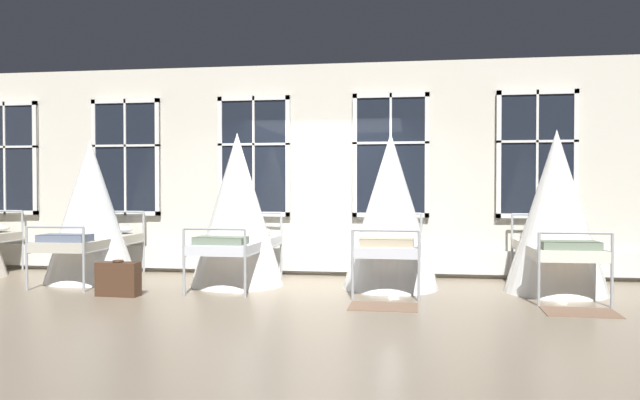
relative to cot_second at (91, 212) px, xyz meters
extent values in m
plane|color=gray|center=(3.36, -0.27, -1.03)|extent=(30.46, 30.46, 0.00)
cube|color=beige|center=(3.36, 1.17, 0.66)|extent=(16.23, 0.10, 3.38)
cube|color=black|center=(-2.16, 1.06, 0.88)|extent=(1.20, 0.02, 1.95)
cube|color=silver|center=(-2.16, 1.06, -0.06)|extent=(1.20, 0.06, 0.07)
cube|color=silver|center=(-2.16, 1.06, 1.82)|extent=(1.20, 0.06, 0.07)
cube|color=silver|center=(-1.60, 1.06, 0.88)|extent=(0.07, 0.06, 1.95)
cube|color=silver|center=(-2.16, 1.06, 0.88)|extent=(0.04, 0.06, 1.95)
cube|color=silver|center=(-2.16, 1.06, 1.07)|extent=(1.20, 0.06, 0.04)
cube|color=black|center=(0.05, 1.06, 0.88)|extent=(1.20, 0.02, 1.95)
cube|color=silver|center=(0.05, 1.06, -0.06)|extent=(1.20, 0.06, 0.07)
cube|color=silver|center=(0.05, 1.06, 1.82)|extent=(1.20, 0.06, 0.07)
cube|color=silver|center=(-0.52, 1.06, 0.88)|extent=(0.07, 0.06, 1.95)
cube|color=silver|center=(0.61, 1.06, 0.88)|extent=(0.07, 0.06, 1.95)
cube|color=silver|center=(0.05, 1.06, 0.88)|extent=(0.04, 0.06, 1.95)
cube|color=silver|center=(0.05, 1.06, 1.07)|extent=(1.20, 0.06, 0.04)
cube|color=black|center=(2.25, 1.06, 0.88)|extent=(1.20, 0.02, 1.95)
cube|color=silver|center=(2.25, 1.06, -0.06)|extent=(1.20, 0.06, 0.07)
cube|color=silver|center=(2.25, 1.06, 1.82)|extent=(1.20, 0.06, 0.07)
cube|color=silver|center=(1.69, 1.06, 0.88)|extent=(0.07, 0.06, 1.95)
cube|color=silver|center=(2.82, 1.06, 0.88)|extent=(0.07, 0.06, 1.95)
cube|color=silver|center=(2.25, 1.06, 0.88)|extent=(0.04, 0.06, 1.95)
cube|color=silver|center=(2.25, 1.06, 1.07)|extent=(1.20, 0.06, 0.04)
cube|color=black|center=(4.46, 1.06, 0.88)|extent=(1.20, 0.02, 1.95)
cube|color=silver|center=(4.46, 1.06, -0.06)|extent=(1.20, 0.06, 0.07)
cube|color=silver|center=(4.46, 1.06, 1.82)|extent=(1.20, 0.06, 0.07)
cube|color=silver|center=(3.90, 1.06, 0.88)|extent=(0.07, 0.06, 1.95)
cube|color=silver|center=(5.02, 1.06, 0.88)|extent=(0.07, 0.06, 1.95)
cube|color=silver|center=(4.46, 1.06, 0.88)|extent=(0.04, 0.06, 1.95)
cube|color=silver|center=(4.46, 1.06, 1.07)|extent=(1.20, 0.06, 0.04)
cube|color=black|center=(6.67, 1.06, 0.88)|extent=(1.20, 0.02, 1.95)
cube|color=silver|center=(6.67, 1.06, -0.06)|extent=(1.20, 0.06, 0.07)
cube|color=silver|center=(6.67, 1.06, 1.82)|extent=(1.20, 0.06, 0.07)
cube|color=silver|center=(6.10, 1.06, 0.88)|extent=(0.07, 0.06, 1.95)
cube|color=silver|center=(7.23, 1.06, 0.88)|extent=(0.07, 0.06, 1.95)
cube|color=silver|center=(6.67, 1.06, 0.88)|extent=(0.04, 0.06, 1.95)
cube|color=silver|center=(6.67, 1.06, 1.07)|extent=(1.20, 0.06, 0.04)
cube|color=silver|center=(3.36, 1.04, -0.78)|extent=(11.63, 0.10, 0.36)
cylinder|color=#9EA3A8|center=(-1.80, 0.99, -0.53)|extent=(0.04, 0.04, 1.00)
cylinder|color=#9EA3A8|center=(-2.21, 0.98, -0.03)|extent=(0.82, 0.05, 0.03)
cylinder|color=#9EA3A8|center=(-0.43, 0.97, -0.53)|extent=(0.04, 0.04, 1.00)
cylinder|color=#9EA3A8|center=(0.39, 0.99, -0.53)|extent=(0.04, 0.04, 1.00)
cylinder|color=#9EA3A8|center=(-0.39, -0.99, -0.60)|extent=(0.04, 0.04, 0.87)
cylinder|color=#9EA3A8|center=(0.43, -0.97, -0.60)|extent=(0.04, 0.04, 0.87)
cylinder|color=#9EA3A8|center=(-0.41, -0.01, -0.52)|extent=(0.07, 1.96, 0.03)
cylinder|color=#9EA3A8|center=(0.41, 0.01, -0.52)|extent=(0.07, 1.96, 0.03)
cylinder|color=#9EA3A8|center=(-0.02, 0.98, -0.03)|extent=(0.82, 0.05, 0.03)
cylinder|color=#9EA3A8|center=(0.02, -0.98, -0.16)|extent=(0.82, 0.05, 0.03)
cube|color=#B7B2A3|center=(0.00, 0.00, -0.45)|extent=(0.88, 2.00, 0.14)
ellipsoid|color=silver|center=(-0.01, 0.74, -0.31)|extent=(0.64, 0.41, 0.14)
cube|color=slate|center=(0.01, -0.72, -0.33)|extent=(0.69, 0.37, 0.10)
cone|color=white|center=(0.00, 0.00, 0.03)|extent=(1.34, 1.34, 2.13)
cylinder|color=#9EA3A8|center=(1.91, 0.93, -0.53)|extent=(0.04, 0.04, 1.00)
cylinder|color=#9EA3A8|center=(2.74, 0.91, -0.53)|extent=(0.04, 0.04, 1.00)
cylinder|color=#9EA3A8|center=(1.86, -1.03, -0.60)|extent=(0.04, 0.04, 0.87)
cylinder|color=#9EA3A8|center=(2.69, -1.06, -0.60)|extent=(0.04, 0.04, 0.87)
cylinder|color=#9EA3A8|center=(1.89, -0.05, -0.52)|extent=(0.08, 1.96, 0.03)
cylinder|color=#9EA3A8|center=(2.71, -0.08, -0.52)|extent=(0.08, 1.96, 0.03)
cylinder|color=#9EA3A8|center=(2.33, 0.92, -0.03)|extent=(0.82, 0.05, 0.03)
cylinder|color=#9EA3A8|center=(2.27, -1.04, -0.16)|extent=(0.82, 0.05, 0.03)
cube|color=silver|center=(2.30, -0.06, -0.45)|extent=(0.90, 2.00, 0.14)
ellipsoid|color=beige|center=(2.32, 0.68, -0.31)|extent=(0.64, 0.42, 0.14)
cube|color=slate|center=(2.28, -0.78, -0.33)|extent=(0.69, 0.38, 0.10)
cone|color=white|center=(2.30, -0.06, 0.06)|extent=(1.34, 1.34, 2.20)
cylinder|color=#9EA3A8|center=(4.11, 0.98, -0.53)|extent=(0.04, 0.04, 1.00)
cylinder|color=#9EA3A8|center=(4.94, 0.96, -0.53)|extent=(0.04, 0.04, 1.00)
cylinder|color=#9EA3A8|center=(4.06, -0.98, -0.60)|extent=(0.04, 0.04, 0.87)
cylinder|color=#9EA3A8|center=(4.88, -1.00, -0.60)|extent=(0.04, 0.04, 0.87)
cylinder|color=#9EA3A8|center=(4.09, 0.00, -0.52)|extent=(0.09, 1.96, 0.03)
cylinder|color=#9EA3A8|center=(4.91, -0.02, -0.52)|extent=(0.09, 1.96, 0.03)
cylinder|color=#9EA3A8|center=(4.53, 0.97, -0.03)|extent=(0.82, 0.06, 0.03)
cylinder|color=#9EA3A8|center=(4.47, -0.99, -0.16)|extent=(0.82, 0.06, 0.03)
cube|color=silver|center=(4.50, -0.01, -0.45)|extent=(0.90, 2.01, 0.14)
ellipsoid|color=silver|center=(4.52, 0.73, -0.31)|extent=(0.64, 0.42, 0.14)
cube|color=tan|center=(4.48, -0.73, -0.33)|extent=(0.69, 0.38, 0.10)
cone|color=white|center=(4.50, -0.01, 0.05)|extent=(1.34, 1.34, 2.17)
cylinder|color=#9EA3A8|center=(6.28, 0.90, -0.53)|extent=(0.04, 0.04, 1.00)
cylinder|color=#9EA3A8|center=(7.11, 0.90, -0.53)|extent=(0.04, 0.04, 1.00)
cylinder|color=#9EA3A8|center=(6.29, -1.06, -0.60)|extent=(0.04, 0.04, 0.87)
cylinder|color=#9EA3A8|center=(7.11, -1.06, -0.60)|extent=(0.04, 0.04, 0.87)
cylinder|color=#9EA3A8|center=(6.29, -0.08, -0.52)|extent=(0.04, 1.96, 0.03)
cylinder|color=#9EA3A8|center=(7.11, -0.08, -0.52)|extent=(0.04, 1.96, 0.03)
cylinder|color=#9EA3A8|center=(6.70, 0.90, -0.03)|extent=(0.82, 0.03, 0.03)
cylinder|color=#9EA3A8|center=(6.70, -1.06, -0.16)|extent=(0.82, 0.03, 0.03)
cube|color=silver|center=(6.70, -0.08, -0.45)|extent=(0.85, 1.98, 0.14)
ellipsoid|color=#B7B2A3|center=(6.70, 0.66, -0.31)|extent=(0.63, 0.40, 0.14)
cube|color=slate|center=(6.70, -0.80, -0.33)|extent=(0.68, 0.36, 0.10)
cone|color=white|center=(6.70, -0.08, 0.06)|extent=(1.34, 1.34, 2.18)
cube|color=brown|center=(4.46, -1.42, -1.03)|extent=(0.81, 0.57, 0.01)
cube|color=brown|center=(6.67, -1.42, -1.03)|extent=(0.81, 0.58, 0.01)
cube|color=#472D1E|center=(1.03, -1.19, -0.81)|extent=(0.57, 0.23, 0.44)
cube|color=tan|center=(1.04, -1.08, -0.81)|extent=(0.50, 0.04, 0.03)
torus|color=#472D1E|center=(1.03, -1.19, -0.58)|extent=(0.15, 0.15, 0.02)
camera|label=1|loc=(4.79, -8.67, 0.38)|focal=34.63mm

